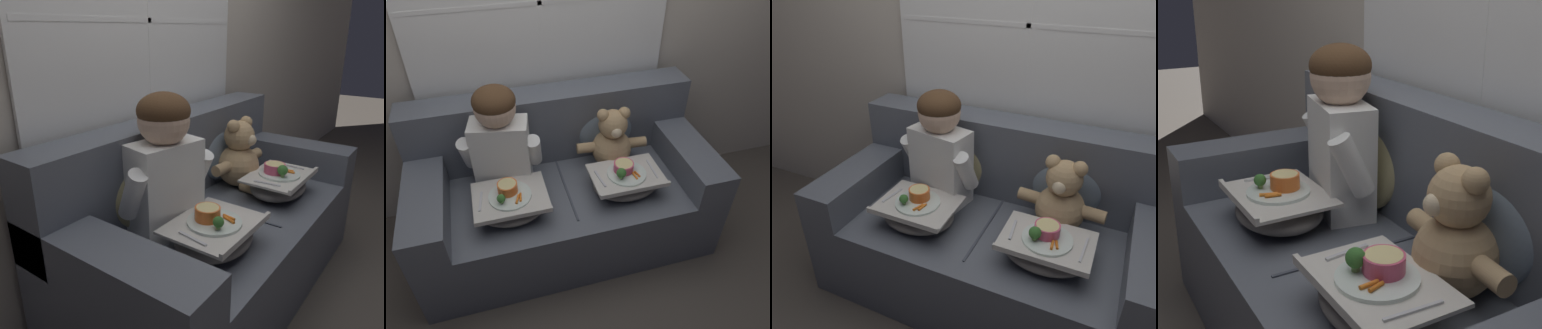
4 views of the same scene
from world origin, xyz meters
The scene contains 7 objects.
couch centered at (0.00, 0.06, 0.34)m, with size 1.80×0.87×0.93m.
throw_pillow_behind_child centered at (-0.34, 0.24, 0.67)m, with size 0.43×0.21×0.44m.
throw_pillow_behind_teddy centered at (0.34, 0.24, 0.67)m, with size 0.39×0.19×0.40m.
child_figure centered at (-0.34, 0.10, 0.83)m, with size 0.48×0.27×0.65m.
teddy_bear centered at (0.34, 0.10, 0.65)m, with size 0.45×0.31×0.41m.
lap_tray_child centered at (-0.34, -0.16, 0.54)m, with size 0.41×0.33×0.19m.
lap_tray_teddy centered at (0.34, -0.16, 0.54)m, with size 0.42×0.30×0.20m.
Camera 4 is at (1.36, -0.82, 1.35)m, focal length 50.00 mm.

